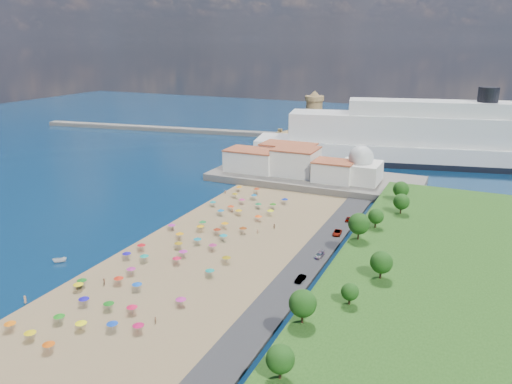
% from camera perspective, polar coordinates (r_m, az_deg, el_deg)
% --- Properties ---
extents(ground, '(700.00, 700.00, 0.00)m').
position_cam_1_polar(ground, '(157.36, -5.11, -5.04)').
color(ground, '#071938').
rests_on(ground, ground).
extents(terrace, '(90.00, 36.00, 3.00)m').
position_cam_1_polar(terrace, '(216.88, 6.69, 1.55)').
color(terrace, '#59544C').
rests_on(terrace, ground).
extents(jetty, '(18.00, 70.00, 2.40)m').
position_cam_1_polar(jetty, '(255.93, 4.42, 3.94)').
color(jetty, '#59544C').
rests_on(jetty, ground).
extents(breakwater, '(199.03, 34.77, 2.60)m').
position_cam_1_polar(breakwater, '(338.85, -8.73, 7.04)').
color(breakwater, '#59544C').
rests_on(breakwater, ground).
extents(waterfront_buildings, '(57.00, 29.00, 11.00)m').
position_cam_1_polar(waterfront_buildings, '(220.01, 3.57, 3.57)').
color(waterfront_buildings, silver).
rests_on(waterfront_buildings, terrace).
extents(domed_building, '(16.00, 16.00, 15.00)m').
position_cam_1_polar(domed_building, '(208.16, 11.84, 2.77)').
color(domed_building, silver).
rests_on(domed_building, terrace).
extents(fortress, '(40.00, 40.00, 32.40)m').
position_cam_1_polar(fortress, '(282.61, 6.55, 6.26)').
color(fortress, '#A28951').
rests_on(fortress, ground).
extents(cruise_ship, '(174.85, 62.06, 37.92)m').
position_cam_1_polar(cruise_ship, '(258.69, 19.44, 5.43)').
color(cruise_ship, black).
rests_on(cruise_ship, ground).
extents(beach_parasols, '(31.20, 115.85, 2.20)m').
position_cam_1_polar(beach_parasols, '(148.37, -7.71, -5.64)').
color(beach_parasols, gray).
rests_on(beach_parasols, beach).
extents(beachgoers, '(35.48, 95.73, 1.87)m').
position_cam_1_polar(beachgoers, '(149.94, -7.93, -5.82)').
color(beachgoers, tan).
rests_on(beachgoers, beach).
extents(moored_boats, '(5.96, 28.32, 1.43)m').
position_cam_1_polar(moored_boats, '(140.53, -24.63, -9.12)').
color(moored_boats, white).
rests_on(moored_boats, ground).
extents(parked_cars, '(2.76, 51.64, 1.40)m').
position_cam_1_polar(parked_cars, '(149.84, 8.36, -5.76)').
color(parked_cars, gray).
rests_on(parked_cars, promenade).
extents(hillside_trees, '(15.78, 108.94, 7.59)m').
position_cam_1_polar(hillside_trees, '(132.01, 12.50, -5.14)').
color(hillside_trees, '#382314').
rests_on(hillside_trees, hillside).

